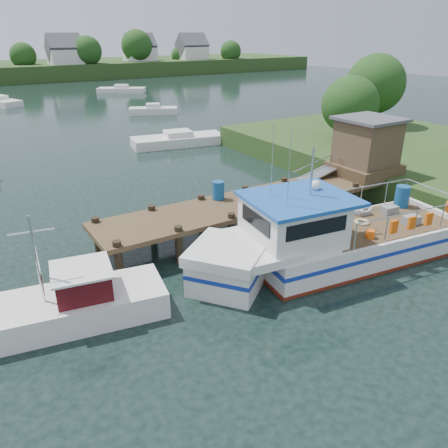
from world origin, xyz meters
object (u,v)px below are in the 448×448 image
dock (332,166)px  moored_b (153,110)px  work_boat (60,307)px  moored_far (122,90)px  moored_c (178,140)px  lobster_boat (323,240)px

dock → moored_b: 31.69m
moored_b → work_boat: bearing=-127.5°
moored_far → moored_c: (-7.84, -34.78, -0.01)m
dock → moored_b: dock is taller
moored_far → moored_b: 20.39m
moored_b → moored_c: (-4.25, -14.71, 0.00)m
moored_c → lobster_boat: bearing=-81.0°
dock → moored_far: size_ratio=2.27×
dock → moored_far: dock is taller
work_boat → moored_far: (21.88, 54.37, -0.15)m
dock → moored_c: 16.81m
dock → lobster_boat: bearing=-136.9°
dock → lobster_boat: (-4.76, -4.46, -1.19)m
moored_far → moored_b: moored_far is taller
moored_far → moored_c: bearing=-85.8°
dock → work_boat: size_ratio=2.29×
lobster_boat → work_boat: size_ratio=1.65×
moored_far → dock: bearing=-81.2°
lobster_boat → moored_far: (12.10, 55.94, -0.60)m
work_boat → moored_b: work_boat is taller
moored_far → moored_b: bearing=-83.3°
dock → moored_far: bearing=81.9°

